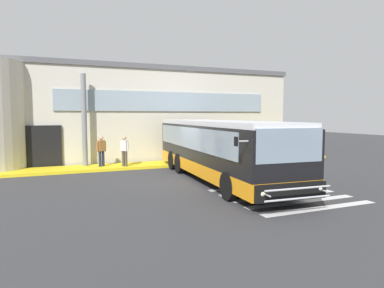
% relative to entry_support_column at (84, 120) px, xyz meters
% --- Properties ---
extents(ground_plane, '(80.00, 90.00, 0.02)m').
position_rel_entry_support_column_xyz_m(ground_plane, '(4.13, -5.40, -2.70)').
color(ground_plane, '#353538').
rests_on(ground_plane, ground).
extents(bay_paint_stripes, '(4.40, 3.96, 0.01)m').
position_rel_entry_support_column_xyz_m(bay_paint_stripes, '(6.13, -9.60, -2.68)').
color(bay_paint_stripes, silver).
rests_on(bay_paint_stripes, ground).
extents(terminal_building, '(21.21, 13.80, 6.05)m').
position_rel_entry_support_column_xyz_m(terminal_building, '(3.45, 6.19, 0.33)').
color(terminal_building, beige).
rests_on(terminal_building, ground).
extents(boarding_curb, '(23.41, 2.00, 0.15)m').
position_rel_entry_support_column_xyz_m(boarding_curb, '(4.13, -0.60, -2.61)').
color(boarding_curb, yellow).
rests_on(boarding_curb, ground).
extents(entry_support_column, '(0.28, 0.28, 5.07)m').
position_rel_entry_support_column_xyz_m(entry_support_column, '(0.00, 0.00, 0.00)').
color(entry_support_column, slate).
rests_on(entry_support_column, boarding_curb).
extents(bus_main_foreground, '(3.71, 11.54, 2.70)m').
position_rel_entry_support_column_xyz_m(bus_main_foreground, '(5.33, -5.85, -1.35)').
color(bus_main_foreground, black).
rests_on(bus_main_foreground, ground).
extents(passenger_near_column, '(0.54, 0.36, 1.68)m').
position_rel_entry_support_column_xyz_m(passenger_near_column, '(0.80, -0.64, -1.61)').
color(passenger_near_column, '#1E2338').
rests_on(passenger_near_column, boarding_curb).
extents(passenger_by_doorway, '(0.41, 0.49, 1.68)m').
position_rel_entry_support_column_xyz_m(passenger_by_doorway, '(1.98, -1.08, -1.61)').
color(passenger_by_doorway, '#4C4233').
rests_on(passenger_by_doorway, boarding_curb).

